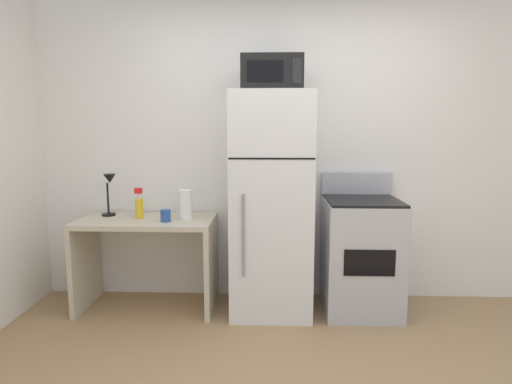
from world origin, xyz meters
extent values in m
cube|color=white|center=(0.00, 1.70, 1.30)|extent=(5.00, 0.10, 2.60)
cube|color=beige|center=(-1.16, 1.34, 0.73)|extent=(1.09, 0.58, 0.04)
cube|color=beige|center=(-1.69, 1.34, 0.35)|extent=(0.04, 0.58, 0.71)
cube|color=beige|center=(-0.64, 1.34, 0.35)|extent=(0.04, 0.58, 0.71)
cylinder|color=black|center=(-1.51, 1.44, 0.76)|extent=(0.11, 0.11, 0.02)
cylinder|color=black|center=(-1.51, 1.44, 0.90)|extent=(0.02, 0.02, 0.26)
cone|color=black|center=(-1.48, 1.42, 1.07)|extent=(0.10, 0.10, 0.08)
cylinder|color=yellow|center=(-1.22, 1.35, 0.83)|extent=(0.06, 0.06, 0.16)
cylinder|color=white|center=(-1.22, 1.35, 0.93)|extent=(0.02, 0.02, 0.04)
cube|color=red|center=(-1.22, 1.34, 0.98)|extent=(0.06, 0.03, 0.04)
cylinder|color=white|center=(-0.84, 1.31, 0.87)|extent=(0.11, 0.11, 0.24)
cylinder|color=#264C99|center=(-0.98, 1.23, 0.80)|extent=(0.08, 0.08, 0.09)
cube|color=white|center=(-0.15, 1.32, 0.88)|extent=(0.63, 0.62, 1.75)
cube|color=black|center=(-0.15, 1.01, 1.26)|extent=(0.62, 0.00, 0.01)
cylinder|color=gray|center=(-0.35, 1.00, 0.70)|extent=(0.02, 0.02, 0.61)
cube|color=black|center=(-0.15, 1.30, 1.88)|extent=(0.46, 0.34, 0.26)
cube|color=black|center=(-0.20, 1.13, 1.88)|extent=(0.26, 0.01, 0.15)
cube|color=black|center=(0.03, 1.13, 1.88)|extent=(0.07, 0.01, 0.18)
cube|color=#B7B7BC|center=(0.57, 1.33, 0.45)|extent=(0.59, 0.60, 0.90)
cube|color=black|center=(0.57, 1.33, 0.91)|extent=(0.56, 0.58, 0.02)
cube|color=#B7B7BC|center=(0.57, 1.61, 1.01)|extent=(0.59, 0.04, 0.18)
cube|color=black|center=(0.57, 1.03, 0.50)|extent=(0.38, 0.01, 0.20)
camera|label=1|loc=(-0.15, -2.10, 1.49)|focal=30.65mm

